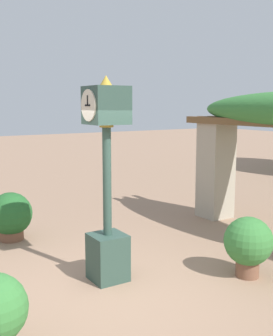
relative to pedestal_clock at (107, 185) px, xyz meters
name	(u,v)px	position (x,y,z in m)	size (l,w,h in m)	color
ground_plane	(109,291)	(0.35, -0.17, -1.44)	(60.00, 60.00, 0.00)	#9E7A60
pedestal_clock	(107,185)	(0.00, 0.00, 0.00)	(0.53, 0.58, 2.98)	#2D473D
potted_plant_near_left	(248,243)	(1.02, 1.84, -0.92)	(0.73, 0.73, 0.92)	brown
potted_plant_far_left	(11,215)	(-2.62, -0.69, -0.95)	(0.82, 0.82, 0.92)	brown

